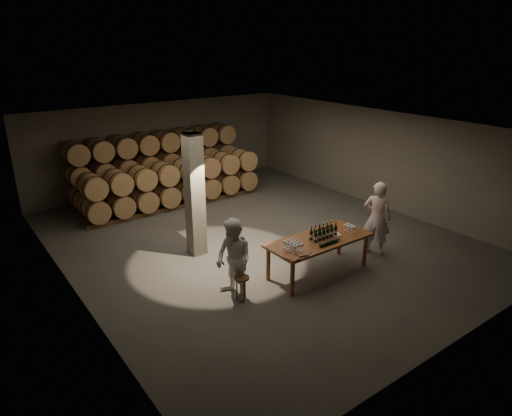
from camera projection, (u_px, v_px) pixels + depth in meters
room at (195, 196)px, 11.56m from camera, size 12.00×12.00×12.00m
tasting_table at (319, 243)px, 10.80m from camera, size 2.60×1.10×0.90m
barrel_stack_back at (157, 163)px, 16.16m from camera, size 6.26×0.95×2.31m
barrel_stack_front at (175, 182)px, 15.23m from camera, size 6.26×0.95×1.57m
bottle_cluster at (323, 233)px, 10.79m from camera, size 0.73×0.23×0.34m
lying_bottles at (329, 243)px, 10.45m from camera, size 0.64×0.09×0.09m
glass_cluster_left at (293, 244)px, 10.20m from camera, size 0.31×0.42×0.18m
glass_cluster_right at (350, 227)px, 11.14m from camera, size 0.20×0.31×0.17m
plate at (336, 234)px, 10.98m from camera, size 0.26×0.26×0.02m
notebook_near at (302, 254)px, 9.95m from camera, size 0.28×0.25×0.03m
notebook_corner at (292, 258)px, 9.80m from camera, size 0.28×0.33×0.02m
pen at (311, 253)px, 10.04m from camera, size 0.15×0.05×0.01m
stool at (242, 281)px, 9.77m from camera, size 0.33×0.33×0.55m
person_man at (377, 218)px, 11.78m from camera, size 0.75×0.86×1.97m
person_woman at (234, 260)px, 9.72m from camera, size 0.75×0.93×1.83m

